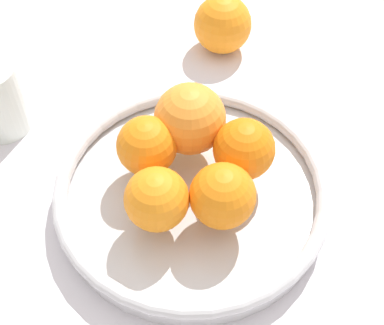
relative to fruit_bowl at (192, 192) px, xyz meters
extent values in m
plane|color=silver|center=(0.00, 0.00, -0.02)|extent=(4.00, 4.00, 0.00)
cylinder|color=silver|center=(0.00, 0.00, -0.01)|extent=(0.29, 0.29, 0.02)
torus|color=silver|center=(0.00, 0.00, 0.01)|extent=(0.30, 0.30, 0.02)
sphere|color=orange|center=(-0.04, -0.04, 0.05)|extent=(0.07, 0.07, 0.07)
sphere|color=orange|center=(0.03, -0.05, 0.06)|extent=(0.08, 0.08, 0.08)
sphere|color=orange|center=(0.05, 0.00, 0.05)|extent=(0.06, 0.06, 0.06)
sphere|color=orange|center=(0.01, 0.05, 0.05)|extent=(0.06, 0.06, 0.06)
sphere|color=orange|center=(-0.04, 0.02, 0.05)|extent=(0.07, 0.07, 0.07)
sphere|color=orange|center=(0.08, -0.26, 0.02)|extent=(0.08, 0.08, 0.08)
camera|label=1|loc=(-0.15, 0.30, 0.48)|focal=50.00mm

